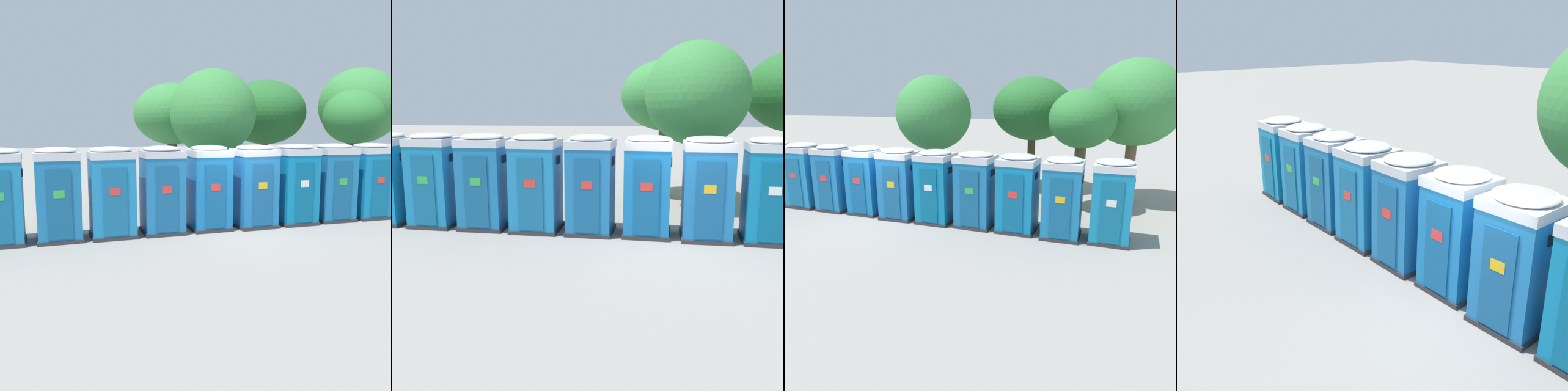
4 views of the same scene
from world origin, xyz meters
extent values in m
plane|color=gray|center=(0.00, 0.00, 0.00)|extent=(120.00, 120.00, 0.00)
cube|color=black|center=(-4.44, 0.82, 1.89)|extent=(0.03, 0.36, 0.20)
cube|color=#2D2D33|center=(-3.58, 0.75, 0.05)|extent=(1.29, 1.25, 0.10)
cube|color=#1A7CBC|center=(-3.58, 0.75, 1.15)|extent=(1.23, 1.19, 2.10)
cube|color=#146092|center=(-3.61, 0.16, 1.07)|extent=(0.65, 0.06, 1.85)
cube|color=red|center=(-3.61, 0.14, 1.35)|extent=(0.28, 0.02, 0.20)
cube|color=black|center=(-2.98, 0.72, 1.89)|extent=(0.04, 0.36, 0.20)
cube|color=silver|center=(-3.58, 0.75, 2.30)|extent=(1.26, 1.22, 0.20)
ellipsoid|color=silver|center=(-3.58, 0.75, 2.45)|extent=(1.20, 1.16, 0.18)
cube|color=#2D2D33|center=(-2.14, 0.68, 0.05)|extent=(1.25, 1.27, 0.10)
cube|color=#1A6DB1|center=(-2.14, 0.68, 1.15)|extent=(1.19, 1.20, 2.10)
cube|color=#14558A|center=(-2.17, 0.10, 1.07)|extent=(0.62, 0.07, 1.85)
cube|color=red|center=(-2.17, 0.08, 1.35)|extent=(0.28, 0.02, 0.20)
cube|color=black|center=(-1.57, 0.65, 1.89)|extent=(0.05, 0.36, 0.20)
cube|color=silver|center=(-2.14, 0.68, 2.30)|extent=(1.22, 1.24, 0.20)
ellipsoid|color=silver|center=(-2.14, 0.68, 2.45)|extent=(1.16, 1.18, 0.18)
cube|color=#2D2D33|center=(-0.69, 0.65, 0.05)|extent=(1.23, 1.26, 0.10)
cube|color=#146DB7|center=(-0.69, 0.65, 1.15)|extent=(1.17, 1.20, 2.10)
cube|color=#10558F|center=(-0.72, 0.06, 1.07)|extent=(0.61, 0.06, 1.85)
cube|color=red|center=(-0.72, 0.04, 1.35)|extent=(0.28, 0.02, 0.20)
cube|color=black|center=(-0.12, 0.61, 1.89)|extent=(0.04, 0.36, 0.20)
cube|color=silver|center=(-0.69, 0.65, 2.30)|extent=(1.21, 1.24, 0.20)
ellipsoid|color=silver|center=(-0.69, 0.65, 2.45)|extent=(1.15, 1.18, 0.18)
cube|color=#2D2D33|center=(0.75, 0.49, 0.05)|extent=(1.24, 1.22, 0.10)
cube|color=#1B6DB4|center=(0.75, 0.49, 1.15)|extent=(1.18, 1.17, 2.10)
cube|color=#15558D|center=(0.74, -0.10, 1.07)|extent=(0.64, 0.04, 1.85)
cube|color=yellow|center=(0.74, -0.12, 1.35)|extent=(0.28, 0.01, 0.20)
cube|color=black|center=(1.34, 0.47, 1.89)|extent=(0.03, 0.36, 0.20)
cube|color=silver|center=(0.75, 0.49, 2.30)|extent=(1.21, 1.20, 0.20)
ellipsoid|color=silver|center=(0.75, 0.49, 2.45)|extent=(1.16, 1.14, 0.18)
cube|color=#2D2D33|center=(2.19, 0.43, 0.05)|extent=(1.24, 1.26, 0.10)
cube|color=#0C75AC|center=(2.19, 0.43, 1.15)|extent=(1.18, 1.20, 2.10)
cube|color=#095B86|center=(2.16, -0.16, 1.07)|extent=(0.62, 0.06, 1.85)
cube|color=white|center=(2.16, -0.18, 1.35)|extent=(0.28, 0.02, 0.20)
cube|color=black|center=(2.77, 0.40, 1.89)|extent=(0.04, 0.36, 0.20)
cube|color=silver|center=(2.19, 0.43, 2.30)|extent=(1.22, 1.23, 0.20)
ellipsoid|color=silver|center=(2.19, 0.43, 2.45)|extent=(1.16, 1.17, 0.18)
cube|color=#2D2D33|center=(3.64, 0.42, 0.05)|extent=(1.31, 1.28, 0.10)
cube|color=#186BA9|center=(3.64, 0.42, 1.15)|extent=(1.25, 1.22, 2.10)
cube|color=#135483|center=(3.60, -0.16, 1.07)|extent=(0.64, 0.08, 1.85)
cube|color=green|center=(3.60, -0.18, 1.35)|extent=(0.28, 0.03, 0.20)
cube|color=black|center=(4.24, 0.38, 1.89)|extent=(0.05, 0.36, 0.20)
cube|color=silver|center=(3.64, 0.42, 2.30)|extent=(1.29, 1.26, 0.20)
ellipsoid|color=silver|center=(3.64, 0.42, 2.45)|extent=(1.23, 1.20, 0.18)
cube|color=#2D2D33|center=(5.09, 0.34, 0.05)|extent=(1.31, 1.27, 0.10)
cube|color=#0E76B1|center=(5.09, 0.34, 1.15)|extent=(1.25, 1.21, 2.10)
cube|color=#0B5C8A|center=(5.05, -0.24, 1.07)|extent=(0.65, 0.07, 1.85)
cube|color=red|center=(5.05, -0.26, 1.35)|extent=(0.28, 0.03, 0.20)
cube|color=black|center=(5.69, 0.30, 1.89)|extent=(0.05, 0.36, 0.20)
cube|color=silver|center=(5.09, 0.34, 2.30)|extent=(1.29, 1.25, 0.20)
ellipsoid|color=silver|center=(5.09, 0.34, 2.45)|extent=(1.22, 1.19, 0.18)
cube|color=#2D2D33|center=(6.53, 0.17, 0.05)|extent=(1.22, 1.24, 0.10)
cube|color=#1773B1|center=(6.53, 0.17, 1.15)|extent=(1.16, 1.18, 2.10)
cube|color=#12598A|center=(6.51, -0.41, 1.07)|extent=(0.62, 0.05, 1.85)
cube|color=yellow|center=(6.51, -0.43, 1.35)|extent=(0.28, 0.02, 0.20)
cube|color=black|center=(7.10, 0.16, 1.89)|extent=(0.04, 0.36, 0.20)
cube|color=silver|center=(6.53, 0.17, 2.30)|extent=(1.19, 1.21, 0.20)
ellipsoid|color=silver|center=(6.53, 0.17, 2.45)|extent=(1.14, 1.15, 0.18)
cube|color=#2D2D33|center=(7.98, 0.20, 0.05)|extent=(1.26, 1.28, 0.10)
cube|color=#137CAE|center=(7.98, 0.20, 1.15)|extent=(1.20, 1.22, 2.10)
cube|color=#0F6188|center=(7.93, -0.39, 1.07)|extent=(0.62, 0.08, 1.85)
cube|color=white|center=(7.93, -0.40, 1.35)|extent=(0.28, 0.03, 0.20)
cube|color=black|center=(8.55, 0.15, 1.89)|extent=(0.05, 0.36, 0.20)
cube|color=silver|center=(7.98, 0.20, 2.30)|extent=(1.24, 1.26, 0.20)
ellipsoid|color=silver|center=(7.98, 0.20, 2.45)|extent=(1.18, 1.20, 0.18)
cylinder|color=brown|center=(-0.12, 5.80, 1.46)|extent=(0.40, 0.40, 2.92)
ellipsoid|color=#3D8C42|center=(-0.12, 5.80, 3.59)|extent=(3.09, 3.09, 2.43)
cylinder|color=#4C3826|center=(4.48, 6.41, 1.47)|extent=(0.35, 0.35, 2.94)
ellipsoid|color=#286B2D|center=(4.48, 6.41, 3.72)|extent=(3.64, 3.64, 2.85)
cylinder|color=#4C3826|center=(0.75, 3.69, 1.37)|extent=(0.40, 0.40, 2.74)
ellipsoid|color=#3D8C42|center=(0.75, 3.69, 3.60)|extent=(3.15, 3.15, 3.11)
cylinder|color=brown|center=(6.84, 3.36, 1.44)|extent=(0.42, 0.42, 2.88)
ellipsoid|color=#337F38|center=(6.84, 3.36, 3.48)|extent=(2.46, 2.46, 2.18)
cylinder|color=brown|center=(8.76, 5.26, 1.55)|extent=(0.43, 0.43, 3.10)
ellipsoid|color=#3D8C42|center=(8.76, 5.26, 4.04)|extent=(3.71, 3.71, 3.41)
camera|label=1|loc=(-5.99, -11.87, 3.05)|focal=42.00mm
camera|label=2|loc=(-0.79, -10.75, 3.27)|focal=42.00mm
camera|label=3|loc=(7.40, -11.39, 4.31)|focal=35.00mm
camera|label=4|loc=(4.43, -6.03, 4.95)|focal=42.00mm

